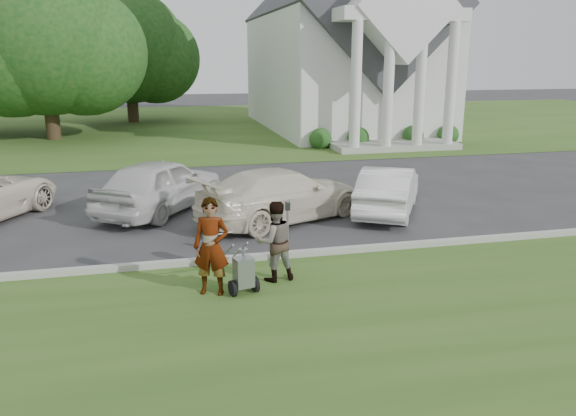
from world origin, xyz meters
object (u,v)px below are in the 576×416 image
object	(u,v)px
church	(343,31)
parking_meter_near	(288,225)
person_left	(211,247)
person_right	(275,242)
car_d	(388,190)
tree_left	(44,43)
car_b	(160,185)
tree_back	(129,52)
striping_cart	(243,273)
car_c	(282,195)

from	to	relation	value
church	parking_meter_near	world-z (taller)	church
person_left	person_right	size ratio (longest dim) A/B	1.14
parking_meter_near	car_d	size ratio (longest dim) A/B	0.35
tree_left	car_b	size ratio (longest dim) A/B	2.26
car_b	car_d	xyz separation A→B (m)	(6.44, -1.61, -0.12)
person_right	car_b	distance (m)	6.33
church	car_d	world-z (taller)	church
tree_left	car_b	xyz separation A→B (m)	(5.61, -16.70, -4.31)
tree_back	person_right	distance (m)	31.13
striping_cart	person_right	distance (m)	0.98
tree_left	car_d	xyz separation A→B (m)	(12.06, -18.32, -4.43)
striping_cart	car_d	xyz separation A→B (m)	(4.99, 4.87, 0.25)
church	striping_cart	xyz separation A→B (m)	(-9.94, -24.31, -5.51)
tree_back	striping_cart	distance (m)	31.63
car_b	person_left	bearing A→B (deg)	132.90
church	striping_cart	bearing A→B (deg)	-112.25
parking_meter_near	striping_cart	bearing A→B (deg)	-131.32
car_d	person_left	bearing A→B (deg)	70.01
parking_meter_near	car_c	size ratio (longest dim) A/B	0.29
church	striping_cart	size ratio (longest dim) A/B	21.19
person_left	church	bearing A→B (deg)	86.13
striping_cart	person_left	size ratio (longest dim) A/B	0.61
tree_left	parking_meter_near	world-z (taller)	tree_left
tree_left	person_left	size ratio (longest dim) A/B	5.65
tree_left	person_left	distance (m)	24.31
car_b	tree_left	bearing A→B (deg)	-36.43
person_right	car_d	xyz separation A→B (m)	(4.26, 4.33, -0.14)
person_left	person_right	distance (m)	1.37
tree_back	person_left	xyz separation A→B (m)	(2.49, -31.05, -3.79)
tree_back	car_b	size ratio (longest dim) A/B	2.05
car_b	car_d	bearing A→B (deg)	-159.03
parking_meter_near	car_c	distance (m)	3.52
person_right	car_d	size ratio (longest dim) A/B	0.40
tree_back	church	bearing A→B (deg)	-27.85
church	tree_left	distance (m)	17.07
striping_cart	car_d	world-z (taller)	car_d
tree_left	striping_cart	bearing A→B (deg)	-73.05
church	car_b	distance (m)	21.78
person_left	car_b	size ratio (longest dim) A/B	0.40
parking_meter_near	car_d	xyz separation A→B (m)	(3.82, 3.54, -0.23)
person_right	parking_meter_near	world-z (taller)	person_right
church	tree_left	xyz separation A→B (m)	(-17.01, -1.13, -0.83)
car_d	car_b	bearing A→B (deg)	15.59
tree_back	parking_meter_near	xyz separation A→B (m)	(4.24, -29.85, -3.82)
car_b	tree_back	bearing A→B (deg)	-51.27
car_d	tree_back	bearing A→B (deg)	-43.36
person_right	car_b	world-z (taller)	person_right
tree_left	parking_meter_near	size ratio (longest dim) A/B	7.37
person_left	tree_left	bearing A→B (deg)	125.37
striping_cart	car_c	xyz separation A→B (m)	(1.81, 4.79, 0.30)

